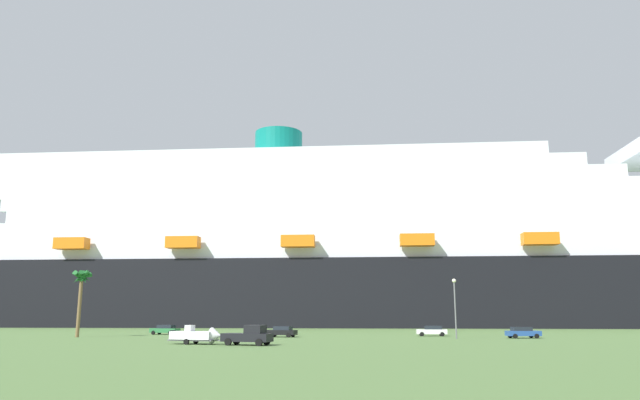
% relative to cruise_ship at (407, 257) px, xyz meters
% --- Properties ---
extents(ground_plane, '(600.00, 600.00, 0.00)m').
position_rel_cruise_ship_xyz_m(ground_plane, '(-24.18, -48.53, -18.20)').
color(ground_plane, '#4C6B38').
extents(cruise_ship, '(288.95, 47.31, 64.99)m').
position_rel_cruise_ship_xyz_m(cruise_ship, '(0.00, 0.00, 0.00)').
color(cruise_ship, black).
rests_on(cruise_ship, ground_plane).
extents(pickup_truck, '(5.90, 3.21, 2.20)m').
position_rel_cruise_ship_xyz_m(pickup_truck, '(-20.63, -92.11, -17.16)').
color(pickup_truck, black).
rests_on(pickup_truck, ground_plane).
extents(small_boat_on_trailer, '(7.19, 3.24, 2.15)m').
position_rel_cruise_ship_xyz_m(small_boat_on_trailer, '(-26.85, -90.74, -17.24)').
color(small_boat_on_trailer, '#595960').
rests_on(small_boat_on_trailer, ground_plane).
extents(palm_tree, '(2.90, 3.00, 9.93)m').
position_rel_cruise_ship_xyz_m(palm_tree, '(-51.19, -73.49, -10.15)').
color(palm_tree, brown).
rests_on(palm_tree, ground_plane).
extents(street_lamp, '(0.56, 0.56, 8.27)m').
position_rel_cruise_ship_xyz_m(street_lamp, '(4.08, -72.94, -12.84)').
color(street_lamp, slate).
rests_on(street_lamp, ground_plane).
extents(parked_car_black_coupe, '(4.74, 2.77, 1.58)m').
position_rel_cruise_ship_xyz_m(parked_car_black_coupe, '(-21.10, -69.47, -17.37)').
color(parked_car_black_coupe, black).
rests_on(parked_car_black_coupe, ground_plane).
extents(parked_car_white_van, '(4.71, 2.11, 1.58)m').
position_rel_cruise_ship_xyz_m(parked_car_white_van, '(1.44, -63.12, -17.37)').
color(parked_car_white_van, white).
rests_on(parked_car_white_van, ground_plane).
extents(parked_car_green_wagon, '(5.04, 2.72, 1.58)m').
position_rel_cruise_ship_xyz_m(parked_car_green_wagon, '(-42.25, -61.77, -17.37)').
color(parked_car_green_wagon, '#2D723F').
rests_on(parked_car_green_wagon, ground_plane).
extents(parked_car_blue_suv, '(4.93, 2.71, 1.58)m').
position_rel_cruise_ship_xyz_m(parked_car_blue_suv, '(13.74, -69.42, -17.37)').
color(parked_car_blue_suv, '#264C99').
rests_on(parked_car_blue_suv, ground_plane).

